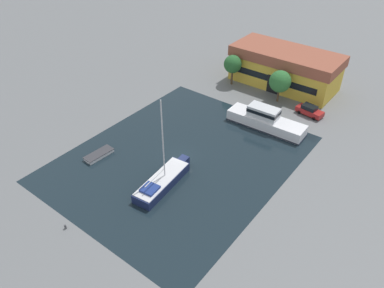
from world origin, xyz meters
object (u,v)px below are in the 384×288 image
object	(u,v)px
quay_tree_near_building	(280,81)
motor_cruiser	(265,120)
small_dinghy	(99,155)
warehouse_building	(285,68)
sailboat_moored	(163,181)
parked_car	(310,110)
quay_tree_by_water	(233,64)

from	to	relation	value
quay_tree_near_building	motor_cruiser	world-z (taller)	quay_tree_near_building
small_dinghy	quay_tree_near_building	bearing A→B (deg)	70.45
warehouse_building	sailboat_moored	distance (m)	35.30
sailboat_moored	motor_cruiser	size ratio (longest dim) A/B	0.97
parked_car	sailboat_moored	world-z (taller)	sailboat_moored
quay_tree_near_building	parked_car	distance (m)	7.03
parked_car	sailboat_moored	xyz separation A→B (m)	(-7.78, -27.76, -0.14)
parked_car	sailboat_moored	distance (m)	28.83
quay_tree_near_building	parked_car	world-z (taller)	quay_tree_near_building
motor_cruiser	small_dinghy	distance (m)	25.80
quay_tree_by_water	small_dinghy	distance (m)	30.71
parked_car	motor_cruiser	distance (m)	8.72
sailboat_moored	motor_cruiser	distance (m)	20.40
warehouse_building	quay_tree_near_building	distance (m)	6.84
quay_tree_by_water	motor_cruiser	world-z (taller)	quay_tree_by_water
parked_car	sailboat_moored	bearing A→B (deg)	-7.66
parked_car	motor_cruiser	xyz separation A→B (m)	(-4.04, -7.72, 0.38)
quay_tree_near_building	sailboat_moored	size ratio (longest dim) A/B	0.47
parked_car	sailboat_moored	size ratio (longest dim) A/B	0.38
quay_tree_near_building	motor_cruiser	distance (m)	9.34
warehouse_building	small_dinghy	bearing A→B (deg)	-106.36
quay_tree_near_building	quay_tree_by_water	distance (m)	9.99
warehouse_building	parked_car	xyz separation A→B (m)	(8.53, -7.42, -2.55)
parked_car	motor_cruiser	bearing A→B (deg)	-19.67
warehouse_building	small_dinghy	size ratio (longest dim) A/B	4.48
warehouse_building	quay_tree_by_water	distance (m)	9.69
sailboat_moored	motor_cruiser	world-z (taller)	sailboat_moored
small_dinghy	parked_car	bearing A→B (deg)	60.11
quay_tree_near_building	parked_car	bearing A→B (deg)	-8.80
quay_tree_near_building	sailboat_moored	xyz separation A→B (m)	(-1.48, -28.74, -3.10)
warehouse_building	quay_tree_near_building	size ratio (longest dim) A/B	3.44
quay_tree_near_building	small_dinghy	size ratio (longest dim) A/B	1.30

